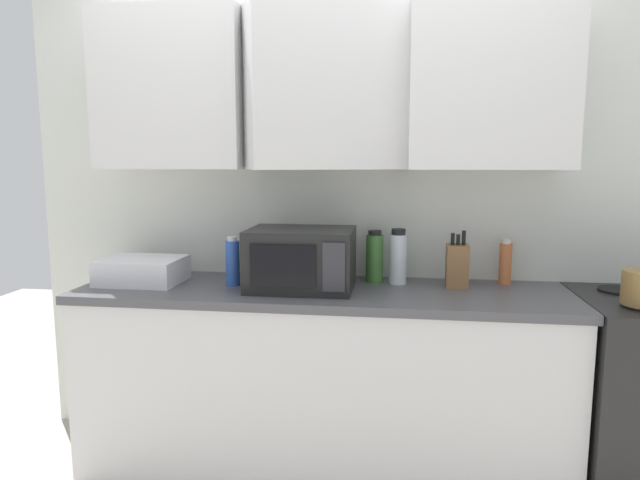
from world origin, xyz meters
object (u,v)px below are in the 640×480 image
object	(u,v)px
knife_block	(457,265)
bottle_blue_cleaner	(233,262)
microwave	(301,259)
dish_rack	(142,270)
bottle_spice_jar	(505,263)
bottle_clear_tall	(398,257)
bottle_green_oil	(374,257)

from	to	relation	value
knife_block	bottle_blue_cleaner	distance (m)	1.06
microwave	dish_rack	world-z (taller)	microwave
bottle_spice_jar	bottle_blue_cleaner	xyz separation A→B (m)	(-1.29, -0.21, 0.01)
microwave	bottle_clear_tall	xyz separation A→B (m)	(0.44, 0.17, -0.01)
microwave	knife_block	xyz separation A→B (m)	(0.72, 0.14, -0.04)
knife_block	bottle_blue_cleaner	xyz separation A→B (m)	(-1.05, -0.12, 0.01)
bottle_clear_tall	bottle_blue_cleaner	bearing A→B (deg)	-169.16
dish_rack	bottle_spice_jar	xyz separation A→B (m)	(1.74, 0.21, 0.04)
bottle_green_oil	bottle_clear_tall	bearing A→B (deg)	-7.77
dish_rack	knife_block	size ratio (longest dim) A/B	1.42
knife_block	bottle_green_oil	world-z (taller)	knife_block
knife_block	bottle_spice_jar	world-z (taller)	knife_block
dish_rack	bottle_blue_cleaner	bearing A→B (deg)	0.44
dish_rack	bottle_green_oil	size ratio (longest dim) A/B	1.49
dish_rack	bottle_blue_cleaner	distance (m)	0.46
bottle_green_oil	bottle_blue_cleaner	size ratio (longest dim) A/B	1.08
bottle_spice_jar	microwave	bearing A→B (deg)	-166.54
microwave	bottle_blue_cleaner	world-z (taller)	microwave
microwave	bottle_clear_tall	size ratio (longest dim) A/B	1.80
microwave	bottle_spice_jar	world-z (taller)	microwave
knife_block	bottle_green_oil	xyz separation A→B (m)	(-0.39, 0.05, 0.02)
bottle_green_oil	dish_rack	bearing A→B (deg)	-171.47
bottle_spice_jar	bottle_green_oil	world-z (taller)	bottle_green_oil
knife_block	bottle_blue_cleaner	world-z (taller)	knife_block
bottle_clear_tall	bottle_green_oil	bearing A→B (deg)	172.23
microwave	dish_rack	size ratio (longest dim) A/B	1.26
bottle_blue_cleaner	knife_block	bearing A→B (deg)	6.32
microwave	bottle_blue_cleaner	bearing A→B (deg)	176.20
dish_rack	knife_block	distance (m)	1.51
bottle_spice_jar	knife_block	bearing A→B (deg)	-159.18
bottle_spice_jar	bottle_green_oil	size ratio (longest dim) A/B	0.86
knife_block	bottle_clear_tall	world-z (taller)	knife_block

